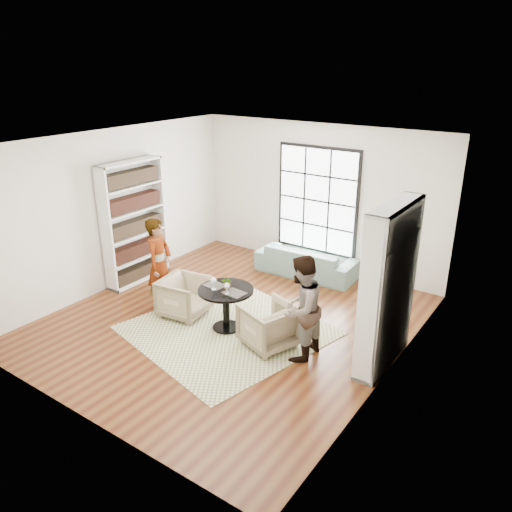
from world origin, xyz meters
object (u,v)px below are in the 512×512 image
Objects in this scene: person_left at (159,264)px; wine_glass_left at (213,281)px; armchair_right at (269,325)px; wine_glass_right at (227,286)px; sofa at (306,261)px; person_right at (301,308)px; flower_centerpiece at (228,283)px; pedestal_table at (226,300)px; armchair_left at (184,297)px.

person_left reaches higher than wine_glass_left.
wine_glass_right reaches higher than armchair_right.
sofa is at bearing 87.41° from wine_glass_left.
person_right is at bearing 4.41° from wine_glass_right.
sofa is 2.73m from flower_centerpiece.
pedestal_table is at bearing -91.15° from person_right.
armchair_right is 0.96m from flower_centerpiece.
wine_glass_left reaches higher than pedestal_table.
pedestal_table is 0.40m from wine_glass_left.
armchair_right is at bearing 5.05° from wine_glass_left.
armchair_left is 1.14m from wine_glass_right.
sofa is 10.76× the size of wine_glass_right.
wine_glass_left reaches higher than armchair_right.
armchair_right is 3.73× the size of flower_centerpiece.
pedestal_table is 0.38m from wine_glass_right.
person_right is 7.84× the size of flower_centerpiece.
flower_centerpiece is (0.17, 0.15, -0.05)m from wine_glass_left.
person_left reaches higher than pedestal_table.
wine_glass_left is (-0.15, -0.12, 0.35)m from pedestal_table.
sofa is 2.88m from wine_glass_left.
wine_glass_left reaches higher than flower_centerpiece.
person_left is 1.29m from wine_glass_left.
person_right reaches higher than sofa.
armchair_left is at bearing 174.53° from wine_glass_right.
pedestal_table is 1.43m from person_right.
person_right is 7.70× the size of wine_glass_left.
flower_centerpiece reaches higher than armchair_left.
person_right is at bearing 109.87° from armchair_right.
pedestal_table reaches higher than armchair_left.
flower_centerpiece is at bearing 40.76° from wine_glass_left.
person_right is at bearing -98.01° from armchair_left.
armchair_left is at bearing -176.37° from flower_centerpiece.
wine_glass_left is 0.28m from wine_glass_right.
person_right reaches higher than wine_glass_right.
person_right is at bearing -106.72° from person_left.
wine_glass_right is (1.02, -0.10, 0.51)m from armchair_left.
person_right is 1.38m from flower_centerpiece.
wine_glass_left is 0.23m from flower_centerpiece.
armchair_left is 0.47× the size of person_right.
wine_glass_left is at bearing -110.62° from person_left.
person_left is (-2.29, -0.00, 0.48)m from armchair_right.
armchair_right is (1.74, 0.00, 0.00)m from armchair_left.
person_right reaches higher than wine_glass_left.
pedestal_table reaches higher than armchair_right.
wine_glass_left is 1.02× the size of flower_centerpiece.
person_right reaches higher than armchair_right.
wine_glass_left is at bearing 84.90° from sofa.
armchair_right is at bearing -106.72° from person_left.
armchair_left is 1.00× the size of armchair_right.
person_left is (-1.42, -2.74, 0.53)m from sofa.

